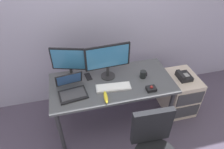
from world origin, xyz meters
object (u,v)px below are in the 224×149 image
object	(u,v)px
monitor_main	(108,59)
coffee_mug	(143,74)
trackball_mouse	(151,89)
banana	(106,97)
file_cabinet	(179,93)
monitor_side	(70,61)
keyboard	(113,87)
laptop	(72,89)
cell_phone	(88,77)
desk_phone	(184,76)

from	to	relation	value
monitor_main	coffee_mug	distance (m)	0.49
trackball_mouse	banana	bearing A→B (deg)	-179.17
file_cabinet	monitor_side	xyz separation A→B (m)	(-1.48, 0.18, 0.68)
monitor_side	keyboard	bearing A→B (deg)	-34.23
trackball_mouse	banana	distance (m)	0.54
monitor_side	banana	world-z (taller)	monitor_side
laptop	trackball_mouse	xyz separation A→B (m)	(0.90, -0.18, -0.03)
trackball_mouse	cell_phone	size ratio (longest dim) A/B	0.77
file_cabinet	coffee_mug	world-z (taller)	coffee_mug
monitor_side	keyboard	size ratio (longest dim) A/B	1.01
banana	coffee_mug	bearing A→B (deg)	25.37
file_cabinet	banana	xyz separation A→B (m)	(-1.14, -0.28, 0.45)
coffee_mug	cell_phone	world-z (taller)	coffee_mug
keyboard	laptop	world-z (taller)	laptop
file_cabinet	cell_phone	xyz separation A→B (m)	(-1.28, 0.14, 0.44)
monitor_main	laptop	xyz separation A→B (m)	(-0.47, -0.18, -0.22)
keyboard	coffee_mug	xyz separation A→B (m)	(0.41, 0.11, 0.03)
file_cabinet	coffee_mug	distance (m)	0.78
keyboard	laptop	size ratio (longest dim) A/B	1.20
monitor_side	coffee_mug	distance (m)	0.91
coffee_mug	banana	distance (m)	0.59
laptop	coffee_mug	xyz separation A→B (m)	(0.89, 0.06, -0.00)
file_cabinet	banana	distance (m)	1.26
monitor_side	cell_phone	bearing A→B (deg)	-10.00
banana	desk_phone	bearing A→B (deg)	13.05
coffee_mug	monitor_side	bearing A→B (deg)	166.64
keyboard	cell_phone	size ratio (longest dim) A/B	2.96
monitor_side	cell_phone	world-z (taller)	monitor_side
cell_phone	monitor_side	bearing A→B (deg)	161.56
coffee_mug	cell_phone	xyz separation A→B (m)	(-0.67, 0.17, -0.04)
laptop	file_cabinet	bearing A→B (deg)	3.34
desk_phone	trackball_mouse	xyz separation A→B (m)	(-0.59, -0.26, 0.13)
file_cabinet	monitor_main	world-z (taller)	monitor_main
desk_phone	banana	distance (m)	1.17
monitor_side	laptop	bearing A→B (deg)	-94.93
coffee_mug	keyboard	bearing A→B (deg)	-165.62
monitor_side	coffee_mug	xyz separation A→B (m)	(0.87, -0.21, -0.20)
file_cabinet	laptop	size ratio (longest dim) A/B	1.69
trackball_mouse	desk_phone	bearing A→B (deg)	23.29
trackball_mouse	monitor_main	bearing A→B (deg)	139.40
desk_phone	monitor_side	xyz separation A→B (m)	(-1.47, 0.20, 0.35)
desk_phone	monitor_main	distance (m)	1.10
desk_phone	keyboard	world-z (taller)	keyboard
keyboard	trackball_mouse	bearing A→B (deg)	-18.57
desk_phone	banana	size ratio (longest dim) A/B	1.05
desk_phone	coffee_mug	xyz separation A→B (m)	(-0.60, -0.01, 0.15)
laptop	cell_phone	distance (m)	0.32
file_cabinet	monitor_side	bearing A→B (deg)	173.05
cell_phone	banana	distance (m)	0.45
cell_phone	banana	size ratio (longest dim) A/B	0.75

